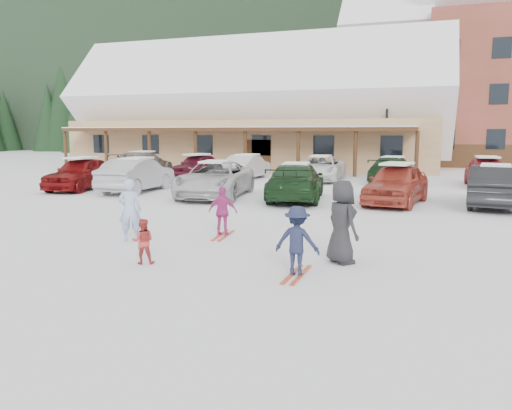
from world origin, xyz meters
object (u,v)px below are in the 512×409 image
(child_navy, at_px, (297,241))
(parked_car_1, at_px, (137,175))
(parked_car_12, at_px, (486,172))
(parked_car_4, at_px, (397,184))
(parked_car_5, at_px, (495,186))
(bystander_dark, at_px, (342,222))
(parked_car_7, at_px, (142,164))
(parked_car_2, at_px, (215,179))
(parked_car_3, at_px, (296,182))
(parked_car_11, at_px, (392,170))
(parked_car_9, at_px, (247,167))
(lamp_post, at_px, (387,122))
(adult_skier, at_px, (130,210))
(parked_car_8, at_px, (197,166))
(child_magenta, at_px, (223,212))
(parked_car_10, at_px, (320,168))
(toddler_red, at_px, (143,241))
(day_lodge, at_px, (255,117))
(parked_car_0, at_px, (81,174))

(child_navy, bearing_deg, parked_car_1, -45.60)
(child_navy, relative_size, parked_car_12, 0.30)
(parked_car_4, distance_m, parked_car_5, 3.48)
(bystander_dark, height_order, parked_car_7, bystander_dark)
(parked_car_2, xyz_separation_m, parked_car_3, (3.52, 0.05, -0.01))
(parked_car_11, bearing_deg, child_navy, 94.80)
(parked_car_9, bearing_deg, parked_car_3, 122.89)
(lamp_post, bearing_deg, adult_skier, -100.36)
(parked_car_5, distance_m, parked_car_8, 17.16)
(child_magenta, bearing_deg, child_navy, 127.21)
(parked_car_10, relative_size, parked_car_11, 1.05)
(child_navy, bearing_deg, adult_skier, -18.28)
(toddler_red, height_order, child_navy, child_navy)
(parked_car_1, relative_size, parked_car_5, 1.01)
(parked_car_5, bearing_deg, day_lodge, -42.22)
(child_magenta, bearing_deg, parked_car_4, -123.39)
(parked_car_4, height_order, parked_car_9, parked_car_4)
(parked_car_0, relative_size, parked_car_11, 0.93)
(parked_car_5, bearing_deg, parked_car_12, -86.49)
(parked_car_10, bearing_deg, bystander_dark, -79.11)
(parked_car_0, bearing_deg, parked_car_11, 24.66)
(lamp_post, bearing_deg, day_lodge, 161.76)
(day_lodge, relative_size, parked_car_10, 5.73)
(child_navy, distance_m, parked_car_5, 11.97)
(toddler_red, bearing_deg, parked_car_8, -91.13)
(parked_car_8, xyz_separation_m, parked_car_10, (7.50, 0.32, 0.00))
(day_lodge, relative_size, parked_car_0, 6.45)
(day_lodge, bearing_deg, parked_car_4, -56.85)
(child_navy, height_order, parked_car_10, parked_car_10)
(day_lodge, bearing_deg, parked_car_1, -88.23)
(child_navy, relative_size, parked_car_4, 0.30)
(parked_car_1, height_order, parked_car_5, parked_car_1)
(day_lodge, height_order, child_magenta, day_lodge)
(child_magenta, bearing_deg, parked_car_9, -78.55)
(lamp_post, xyz_separation_m, parked_car_1, (-9.96, -14.85, -2.61))
(day_lodge, relative_size, parked_car_11, 6.01)
(child_navy, bearing_deg, parked_car_5, -112.25)
(parked_car_11, bearing_deg, parked_car_0, 36.94)
(parked_car_0, xyz_separation_m, parked_car_1, (2.98, 0.11, 0.01))
(child_magenta, distance_m, parked_car_10, 15.74)
(parked_car_9, bearing_deg, parked_car_2, 101.50)
(child_magenta, relative_size, parked_car_10, 0.26)
(parked_car_3, distance_m, parked_car_4, 3.90)
(lamp_post, bearing_deg, parked_car_11, -82.41)
(day_lodge, distance_m, adult_skier, 28.36)
(toddler_red, xyz_separation_m, parked_car_3, (0.60, 10.56, 0.27))
(parked_car_4, relative_size, parked_car_7, 0.86)
(child_magenta, relative_size, parked_car_4, 0.29)
(bystander_dark, bearing_deg, parked_car_2, -7.08)
(parked_car_0, relative_size, parked_car_4, 0.99)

